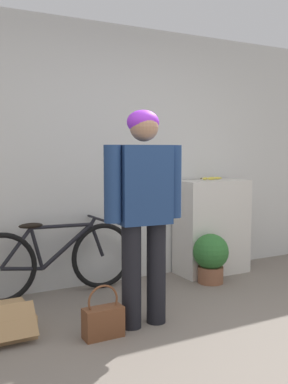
% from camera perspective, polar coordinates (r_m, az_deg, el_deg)
% --- Properties ---
extents(ground_plane, '(14.00, 14.00, 0.00)m').
position_cam_1_polar(ground_plane, '(2.97, 15.64, -22.06)').
color(ground_plane, slate).
extents(wall_back, '(8.00, 0.07, 2.60)m').
position_cam_1_polar(wall_back, '(4.57, -4.55, 4.65)').
color(wall_back, silver).
rests_on(wall_back, ground_plane).
extents(side_shelf, '(0.78, 0.40, 1.03)m').
position_cam_1_polar(side_shelf, '(5.01, 8.61, -4.38)').
color(side_shelf, beige).
rests_on(side_shelf, ground_plane).
extents(person, '(0.65, 0.26, 1.66)m').
position_cam_1_polar(person, '(3.41, -0.01, -1.12)').
color(person, black).
rests_on(person, ground_plane).
extents(bicycle, '(1.62, 0.46, 0.72)m').
position_cam_1_polar(bicycle, '(4.28, -11.31, -8.40)').
color(bicycle, black).
rests_on(bicycle, ground_plane).
extents(banana, '(0.28, 0.08, 0.03)m').
position_cam_1_polar(banana, '(5.01, 8.51, 1.73)').
color(banana, '#EAD64C').
rests_on(banana, side_shelf).
extents(handbag, '(0.29, 0.13, 0.39)m').
position_cam_1_polar(handbag, '(3.39, -5.20, -15.93)').
color(handbag, brown).
rests_on(handbag, ground_plane).
extents(potted_plant, '(0.36, 0.36, 0.51)m').
position_cam_1_polar(potted_plant, '(4.67, 8.48, -8.04)').
color(potted_plant, brown).
rests_on(potted_plant, ground_plane).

